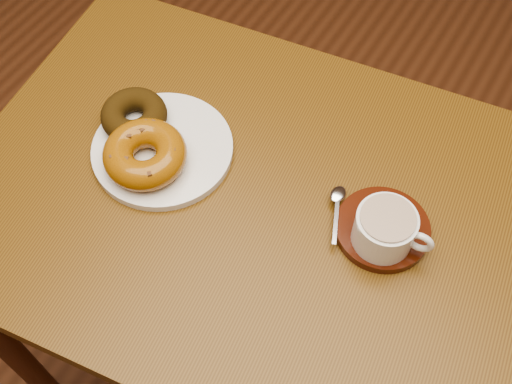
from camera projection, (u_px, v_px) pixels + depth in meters
The scene contains 7 objects.
cafe_table at pixel (245, 234), 1.03m from camera, with size 0.90×0.72×0.77m.
donut_plate at pixel (163, 149), 0.96m from camera, with size 0.21×0.21×0.01m, color white.
donut_cinnamon at pixel (134, 115), 0.96m from camera, with size 0.10×0.10×0.04m, color #36240A.
donut_caramel at pixel (145, 154), 0.92m from camera, with size 0.12×0.12×0.04m.
saucer at pixel (382, 229), 0.88m from camera, with size 0.13×0.13×0.01m, color #3D1408.
coffee_cup at pixel (386, 229), 0.84m from camera, with size 0.11×0.08×0.06m.
teaspoon at pixel (338, 199), 0.90m from camera, with size 0.05×0.09×0.01m.
Camera 1 is at (0.14, -0.22, 1.55)m, focal length 45.00 mm.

